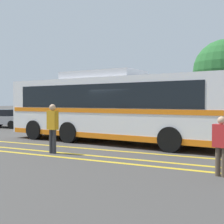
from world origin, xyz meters
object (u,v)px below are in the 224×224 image
(pedestrian_0, at_px, (53,125))
(pedestrian_1, at_px, (221,143))
(parked_car_0, at_px, (5,118))
(parked_car_1, at_px, (62,120))
(parked_car_2, at_px, (129,122))
(transit_bus, at_px, (112,106))

(pedestrian_0, xyz_separation_m, pedestrian_1, (6.24, -0.91, -0.19))
(parked_car_0, bearing_deg, parked_car_1, 84.64)
(parked_car_2, xyz_separation_m, pedestrian_0, (0.41, -7.89, 0.33))
(parked_car_2, height_order, pedestrian_0, pedestrian_0)
(pedestrian_0, bearing_deg, parked_car_1, -49.02)
(pedestrian_0, bearing_deg, transit_bus, -91.56)
(transit_bus, height_order, parked_car_2, transit_bus)
(transit_bus, height_order, parked_car_1, transit_bus)
(parked_car_0, relative_size, parked_car_1, 1.07)
(parked_car_1, bearing_deg, parked_car_2, -88.17)
(parked_car_1, relative_size, pedestrian_1, 2.54)
(parked_car_1, height_order, pedestrian_1, pedestrian_1)
(transit_bus, relative_size, parked_car_1, 2.91)
(parked_car_2, bearing_deg, transit_bus, 10.27)
(parked_car_2, relative_size, pedestrian_1, 3.11)
(parked_car_2, distance_m, pedestrian_0, 7.91)
(parked_car_0, height_order, pedestrian_1, pedestrian_1)
(pedestrian_1, bearing_deg, parked_car_0, 167.87)
(pedestrian_0, distance_m, pedestrian_1, 6.31)
(pedestrian_0, bearing_deg, parked_car_2, -80.58)
(parked_car_1, xyz_separation_m, parked_car_2, (4.97, 0.07, 0.05))
(parked_car_0, height_order, parked_car_1, parked_car_0)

